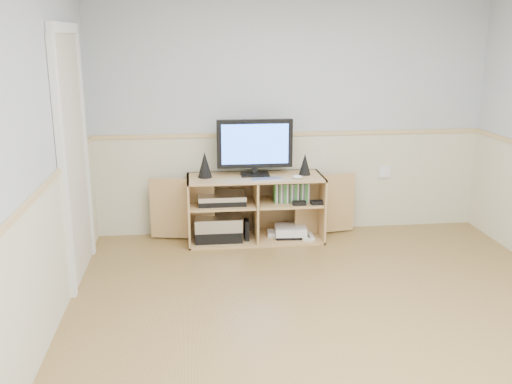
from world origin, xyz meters
TOP-DOWN VIEW (x-y plane):
  - room at (-0.06, 0.12)m, footprint 4.04×4.54m
  - media_cabinet at (-0.40, 2.03)m, footprint 2.08×0.50m
  - monitor at (-0.40, 2.02)m, footprint 0.74×0.18m
  - speaker_left at (-0.89, 1.99)m, footprint 0.14×0.14m
  - speaker_right at (0.10, 1.99)m, footprint 0.12×0.12m
  - keyboard at (-0.31, 1.83)m, footprint 0.30×0.15m
  - mouse at (-0.01, 1.83)m, footprint 0.11×0.09m
  - av_components at (-0.76, 1.97)m, footprint 0.53×0.34m
  - game_consoles at (-0.06, 1.96)m, footprint 0.45×0.30m
  - game_cases at (-0.05, 1.95)m, footprint 0.34×0.14m
  - wall_outlet at (1.00, 2.23)m, footprint 0.12×0.03m

SIDE VIEW (x-z plane):
  - game_consoles at x=-0.06m, z-range 0.02..0.13m
  - av_components at x=-0.76m, z-range -0.01..0.45m
  - media_cabinet at x=-0.40m, z-range 0.01..0.66m
  - game_cases at x=-0.05m, z-range 0.39..0.58m
  - wall_outlet at x=1.00m, z-range 0.54..0.66m
  - keyboard at x=-0.31m, z-range 0.65..0.66m
  - mouse at x=-0.01m, z-range 0.65..0.69m
  - speaker_right at x=0.10m, z-range 0.65..0.86m
  - speaker_left at x=-0.89m, z-range 0.65..0.90m
  - monitor at x=-0.40m, z-range 0.67..1.23m
  - room at x=-0.06m, z-range -0.05..2.49m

